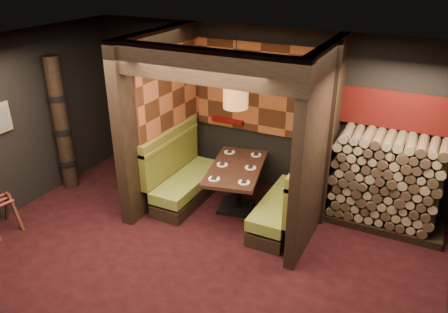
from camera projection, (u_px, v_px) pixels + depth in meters
floor at (181, 270)px, 5.93m from camera, size 6.50×5.50×0.02m
ceiling at (170, 59)px, 4.72m from camera, size 6.50×5.50×0.02m
wall_back at (262, 111)px, 7.56m from camera, size 6.50×0.02×2.85m
partition_left at (161, 118)px, 7.21m from camera, size 0.20×2.20×2.85m
partition_right at (319, 146)px, 6.18m from camera, size 0.15×2.10×2.85m
header_beam at (201, 66)px, 5.40m from camera, size 2.85×0.18×0.44m
tapa_back_panel at (260, 89)px, 7.37m from camera, size 2.40×0.06×1.55m
tapa_side_panel at (171, 91)px, 7.13m from camera, size 0.04×1.85×1.45m
lacquer_shelf at (228, 120)px, 7.82m from camera, size 0.60×0.12×0.07m
booth_bench_left at (183, 178)px, 7.49m from camera, size 0.68×1.60×1.14m
booth_bench_right at (288, 203)px, 6.72m from camera, size 0.68×1.60×1.14m
dining_table at (236, 179)px, 7.12m from camera, size 1.11×1.62×0.78m
place_settings at (236, 166)px, 7.02m from camera, size 0.85×1.27×0.03m
pendant_lamp at (236, 93)px, 6.47m from camera, size 0.38×0.38×1.06m
framed_picture at (0, 118)px, 6.63m from camera, size 0.05×0.36×0.46m
luggage_rack at (0, 213)px, 6.66m from camera, size 0.63×0.50×0.61m
totem_column at (62, 126)px, 7.56m from camera, size 0.31×0.31×2.40m
firewood_stack at (390, 183)px, 6.59m from camera, size 1.73×0.70×1.50m
mosaic_header at (404, 112)px, 6.42m from camera, size 1.83×0.10×0.56m
bay_front_post at (329, 140)px, 6.35m from camera, size 0.08×0.08×2.85m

